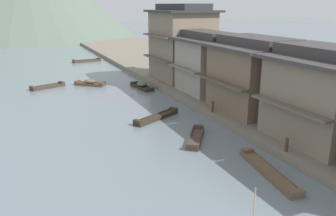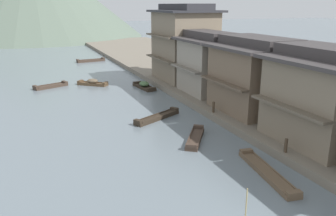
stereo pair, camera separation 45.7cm
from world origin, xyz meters
name	(u,v)px [view 1 (the left image)]	position (x,y,z in m)	size (l,w,h in m)	color
riverbank_right	(215,77)	(15.21, 30.00, 0.29)	(18.00, 110.00, 0.57)	slate
boat_moored_nearest	(157,117)	(2.19, 17.57, 0.16)	(4.65, 2.91, 0.50)	#33281E
boat_moored_second	(196,138)	(2.99, 12.11, 0.16)	(2.97, 3.81, 0.48)	#423328
boat_moored_third	(269,172)	(4.40, 5.94, 0.14)	(1.73, 5.69, 0.43)	brown
boat_moored_far	(142,86)	(4.79, 28.69, 0.29)	(1.65, 4.17, 0.79)	#33281E
boat_midriver_drifting	(48,87)	(-5.11, 33.12, 0.17)	(4.00, 2.44, 0.49)	#423328
boat_midriver_upstream	(90,83)	(-0.39, 32.46, 0.29)	(3.44, 3.13, 0.78)	brown
boat_upstream_distant	(87,61)	(2.70, 50.64, 0.18)	(4.78, 1.65, 0.53)	#423328
house_waterfront_second	(328,95)	(10.18, 7.70, 3.57)	(6.94, 7.24, 6.14)	#7F705B
house_waterfront_tall	(255,75)	(10.14, 15.24, 3.57)	(6.86, 7.20, 6.14)	#75604C
house_waterfront_narrow	(206,63)	(9.48, 22.34, 3.58)	(5.55, 6.57, 6.14)	gray
house_waterfront_far	(182,43)	(10.09, 29.34, 4.86)	(6.77, 8.25, 8.74)	#7F705B
mooring_post_dock_near	(287,145)	(6.56, 7.04, 1.00)	(0.20, 0.20, 0.86)	#473828
mooring_post_dock_mid	(213,107)	(6.56, 15.88, 1.02)	(0.20, 0.20, 0.90)	#473828
hill_far_centre	(48,4)	(3.53, 121.97, 9.33)	(55.01, 55.01, 18.66)	#5B6B5B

